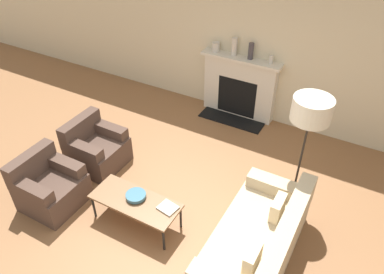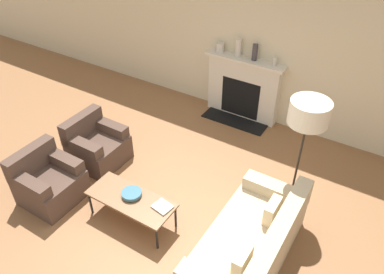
% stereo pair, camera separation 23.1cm
% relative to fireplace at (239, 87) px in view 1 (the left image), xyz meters
% --- Properties ---
extents(ground_plane, '(18.00, 18.00, 0.00)m').
position_rel_fireplace_xyz_m(ground_plane, '(0.24, -3.03, -0.58)').
color(ground_plane, brown).
extents(wall_back, '(18.00, 0.06, 2.90)m').
position_rel_fireplace_xyz_m(wall_back, '(0.24, 0.14, 0.87)').
color(wall_back, beige).
rests_on(wall_back, ground_plane).
extents(fireplace, '(1.50, 0.59, 1.20)m').
position_rel_fireplace_xyz_m(fireplace, '(0.00, 0.00, 0.00)').
color(fireplace, beige).
rests_on(fireplace, ground_plane).
extents(couch, '(0.91, 1.89, 0.82)m').
position_rel_fireplace_xyz_m(couch, '(1.54, -2.96, -0.28)').
color(couch, tan).
rests_on(couch, ground_plane).
extents(armchair_near, '(0.77, 0.78, 0.80)m').
position_rel_fireplace_xyz_m(armchair_near, '(-1.40, -3.49, -0.27)').
color(armchair_near, '#4C382D').
rests_on(armchair_near, ground_plane).
extents(armchair_far, '(0.77, 0.78, 0.80)m').
position_rel_fireplace_xyz_m(armchair_far, '(-1.40, -2.49, -0.27)').
color(armchair_far, '#4C382D').
rests_on(armchair_far, ground_plane).
extents(coffee_table, '(1.23, 0.50, 0.41)m').
position_rel_fireplace_xyz_m(coffee_table, '(-0.10, -3.19, -0.20)').
color(coffee_table, brown).
rests_on(coffee_table, ground_plane).
extents(bowl, '(0.27, 0.27, 0.06)m').
position_rel_fireplace_xyz_m(bowl, '(-0.12, -3.14, -0.13)').
color(bowl, '#38667A').
rests_on(bowl, coffee_table).
extents(book, '(0.27, 0.24, 0.02)m').
position_rel_fireplace_xyz_m(book, '(0.35, -3.10, -0.16)').
color(book, '#B2A893').
rests_on(book, coffee_table).
extents(floor_lamp, '(0.50, 0.50, 1.76)m').
position_rel_fireplace_xyz_m(floor_lamp, '(1.65, -1.79, 0.96)').
color(floor_lamp, black).
rests_on(floor_lamp, ground_plane).
extents(mantel_vase_left, '(0.14, 0.14, 0.17)m').
position_rel_fireplace_xyz_m(mantel_vase_left, '(-0.52, 0.01, 0.70)').
color(mantel_vase_left, beige).
rests_on(mantel_vase_left, fireplace).
extents(mantel_vase_center_left, '(0.10, 0.10, 0.33)m').
position_rel_fireplace_xyz_m(mantel_vase_center_left, '(-0.16, 0.01, 0.78)').
color(mantel_vase_center_left, beige).
rests_on(mantel_vase_center_left, fireplace).
extents(mantel_vase_center_right, '(0.09, 0.09, 0.30)m').
position_rel_fireplace_xyz_m(mantel_vase_center_right, '(0.16, 0.01, 0.76)').
color(mantel_vase_center_right, '#3D383D').
rests_on(mantel_vase_center_right, fireplace).
extents(mantel_vase_right, '(0.07, 0.07, 0.15)m').
position_rel_fireplace_xyz_m(mantel_vase_right, '(0.54, 0.01, 0.69)').
color(mantel_vase_right, beige).
rests_on(mantel_vase_right, fireplace).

